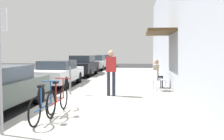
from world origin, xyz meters
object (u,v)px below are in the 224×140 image
object	(u,v)px
cafe_chair_0	(158,79)
bicycle_0	(44,106)
bicycle_1	(58,100)
parked_car_2	(82,65)
pedestrian_standing	(111,69)
cafe_chair_1	(156,77)
street_sign	(0,58)
parked_car_4	(104,60)
parked_car_1	(57,73)
parked_car_3	(96,62)
seated_patron_1	(157,73)
parking_meter	(70,75)

from	to	relation	value
cafe_chair_0	bicycle_0	bearing A→B (deg)	-121.53
bicycle_0	bicycle_1	distance (m)	0.72
parked_car_2	pedestrian_standing	xyz separation A→B (m)	(3.15, -8.85, 0.35)
cafe_chair_1	pedestrian_standing	distance (m)	2.99
street_sign	cafe_chair_1	size ratio (longest dim) A/B	2.99
street_sign	bicycle_0	bearing A→B (deg)	67.84
parked_car_4	pedestrian_standing	distance (m)	21.05
parked_car_1	parked_car_2	world-z (taller)	parked_car_2
pedestrian_standing	bicycle_1	bearing A→B (deg)	-111.37
parked_car_2	parked_car_3	bearing A→B (deg)	90.00
bicycle_1	cafe_chair_1	distance (m)	5.93
bicycle_0	pedestrian_standing	world-z (taller)	pedestrian_standing
cafe_chair_0	cafe_chair_1	bearing A→B (deg)	90.21
parked_car_3	seated_patron_1	bearing A→B (deg)	-68.03
bicycle_1	cafe_chair_1	xyz separation A→B (m)	(2.92, 5.16, 0.14)
parking_meter	bicycle_1	distance (m)	3.02
parked_car_3	seated_patron_1	world-z (taller)	parked_car_3
parked_car_3	cafe_chair_1	xyz separation A→B (m)	(4.97, -12.45, -0.12)
parked_car_1	pedestrian_standing	size ratio (longest dim) A/B	2.59
street_sign	cafe_chair_0	xyz separation A→B (m)	(3.47, 6.02, -1.02)
cafe_chair_0	street_sign	bearing A→B (deg)	-119.97
bicycle_1	parked_car_3	bearing A→B (deg)	96.63
street_sign	seated_patron_1	distance (m)	7.83
parked_car_4	street_sign	xyz separation A→B (m)	(1.50, -25.43, 0.90)
parking_meter	bicycle_0	world-z (taller)	parking_meter
parked_car_4	seated_patron_1	distance (m)	19.16
cafe_chair_1	seated_patron_1	bearing A→B (deg)	-9.07
parked_car_2	cafe_chair_0	size ratio (longest dim) A/B	5.06
street_sign	bicycle_0	xyz separation A→B (m)	(0.44, 1.08, -1.16)
parked_car_4	bicycle_1	world-z (taller)	parked_car_4
bicycle_1	pedestrian_standing	distance (m)	3.11
street_sign	pedestrian_standing	xyz separation A→B (m)	(1.65, 4.63, -0.52)
parked_car_2	parking_meter	world-z (taller)	parked_car_2
parked_car_4	parked_car_3	bearing A→B (deg)	-90.00
parked_car_3	street_sign	size ratio (longest dim) A/B	1.69
parked_car_1	street_sign	xyz separation A→B (m)	(1.50, -7.81, 0.94)
parked_car_1	seated_patron_1	bearing A→B (deg)	-9.79
parked_car_2	cafe_chair_1	size ratio (longest dim) A/B	5.06
bicycle_0	seated_patron_1	bearing A→B (deg)	62.24
bicycle_1	seated_patron_1	world-z (taller)	seated_patron_1
cafe_chair_0	cafe_chair_1	xyz separation A→B (m)	(-0.00, 0.93, 0.00)
cafe_chair_0	pedestrian_standing	distance (m)	2.34
bicycle_1	parked_car_2	bearing A→B (deg)	99.93
parked_car_1	parking_meter	xyz separation A→B (m)	(1.55, -3.07, 0.19)
parked_car_1	bicycle_0	distance (m)	7.01
bicycle_0	cafe_chair_1	bearing A→B (deg)	62.73
parked_car_1	pedestrian_standing	distance (m)	4.50
bicycle_0	seated_patron_1	distance (m)	6.64
parked_car_2	pedestrian_standing	bearing A→B (deg)	-70.39
parking_meter	cafe_chair_0	world-z (taller)	parking_meter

